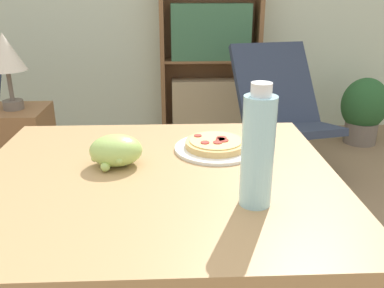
% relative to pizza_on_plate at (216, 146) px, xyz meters
% --- Properties ---
extents(dining_table, '(1.01, 0.88, 0.77)m').
position_rel_pizza_on_plate_xyz_m(dining_table, '(-0.19, -0.17, -0.13)').
color(dining_table, tan).
rests_on(dining_table, ground_plane).
extents(pizza_on_plate, '(0.26, 0.26, 0.04)m').
position_rel_pizza_on_plate_xyz_m(pizza_on_plate, '(0.00, 0.00, 0.00)').
color(pizza_on_plate, white).
rests_on(pizza_on_plate, dining_table).
extents(grape_bunch, '(0.15, 0.12, 0.09)m').
position_rel_pizza_on_plate_xyz_m(grape_bunch, '(-0.30, -0.11, 0.03)').
color(grape_bunch, '#A8CC66').
rests_on(grape_bunch, dining_table).
extents(drink_bottle, '(0.08, 0.08, 0.29)m').
position_rel_pizza_on_plate_xyz_m(drink_bottle, '(0.06, -0.35, 0.12)').
color(drink_bottle, '#A3DBEA').
rests_on(drink_bottle, dining_table).
extents(lounge_chair_far, '(0.70, 0.86, 0.88)m').
position_rel_pizza_on_plate_xyz_m(lounge_chair_far, '(0.62, 1.47, -0.50)').
color(lounge_chair_far, black).
rests_on(lounge_chair_far, ground_plane).
extents(bookshelf, '(0.86, 0.26, 1.32)m').
position_rel_pizza_on_plate_xyz_m(bookshelf, '(0.18, 2.35, -0.18)').
color(bookshelf, brown).
rests_on(bookshelf, ground_plane).
extents(side_table, '(0.34, 0.34, 0.62)m').
position_rel_pizza_on_plate_xyz_m(side_table, '(-1.03, 1.03, -0.47)').
color(side_table, brown).
rests_on(side_table, ground_plane).
extents(table_lamp, '(0.21, 0.21, 0.42)m').
position_rel_pizza_on_plate_xyz_m(table_lamp, '(-1.03, 1.03, 0.13)').
color(table_lamp, '#665B51').
rests_on(table_lamp, side_table).
extents(potted_plant_floor, '(0.39, 0.33, 0.56)m').
position_rel_pizza_on_plate_xyz_m(potted_plant_floor, '(1.46, 2.03, -0.49)').
color(potted_plant_floor, '#70665B').
rests_on(potted_plant_floor, ground_plane).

